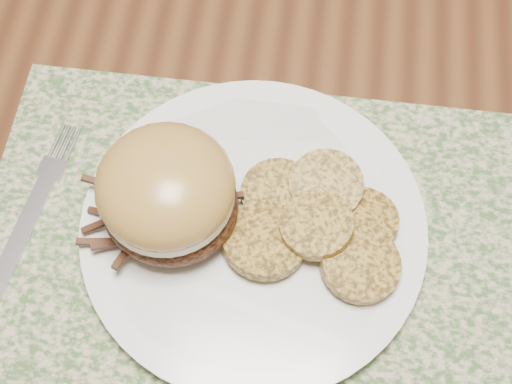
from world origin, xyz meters
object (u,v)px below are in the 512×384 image
Objects in this scene: pork_sandwich at (167,193)px; dining_table at (466,83)px; fork at (30,217)px; dinner_plate at (254,228)px.

dining_table is at bearing 63.47° from pork_sandwich.
pork_sandwich is at bearing 13.65° from fork.
dinner_plate is 0.08m from pork_sandwich.
dinner_plate is 1.88× the size of pork_sandwich.
dinner_plate is at bearing 22.41° from pork_sandwich.
dining_table is 5.77× the size of dinner_plate.
dinner_plate reaches higher than dining_table.
fork is at bearing -153.27° from pork_sandwich.
fork is at bearing -176.59° from dinner_plate.
fork is (-0.12, -0.01, -0.05)m from pork_sandwich.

